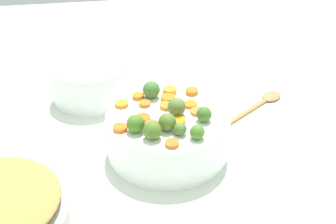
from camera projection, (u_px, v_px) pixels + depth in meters
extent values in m
cube|color=silver|center=(161.00, 155.00, 1.10)|extent=(2.40, 2.40, 0.02)
cylinder|color=white|center=(168.00, 134.00, 1.07)|extent=(0.30, 0.30, 0.10)
cylinder|color=orange|center=(152.00, 125.00, 1.00)|extent=(0.04, 0.04, 0.01)
cylinder|color=orange|center=(170.00, 91.00, 1.13)|extent=(0.05, 0.05, 0.01)
cylinder|color=orange|center=(178.00, 121.00, 1.01)|extent=(0.04, 0.04, 0.01)
cylinder|color=orange|center=(143.00, 118.00, 1.02)|extent=(0.05, 0.05, 0.01)
cylinder|color=orange|center=(192.00, 91.00, 1.13)|extent=(0.05, 0.05, 0.01)
cylinder|color=orange|center=(167.00, 106.00, 1.07)|extent=(0.04, 0.04, 0.01)
cylinder|color=orange|center=(122.00, 104.00, 1.08)|extent=(0.05, 0.05, 0.01)
cylinder|color=orange|center=(168.00, 98.00, 1.10)|extent=(0.05, 0.05, 0.01)
cylinder|color=orange|center=(172.00, 144.00, 0.94)|extent=(0.04, 0.04, 0.01)
cylinder|color=orange|center=(190.00, 104.00, 1.08)|extent=(0.04, 0.04, 0.01)
cylinder|color=orange|center=(145.00, 104.00, 1.08)|extent=(0.03, 0.03, 0.01)
cylinder|color=orange|center=(198.00, 112.00, 1.05)|extent=(0.04, 0.04, 0.01)
cylinder|color=orange|center=(120.00, 128.00, 0.99)|extent=(0.04, 0.04, 0.01)
cylinder|color=orange|center=(138.00, 96.00, 1.11)|extent=(0.04, 0.04, 0.01)
sphere|color=#50782A|center=(152.00, 130.00, 0.95)|extent=(0.04, 0.04, 0.04)
sphere|color=olive|center=(176.00, 106.00, 1.04)|extent=(0.04, 0.04, 0.04)
sphere|color=#587C37|center=(180.00, 129.00, 0.97)|extent=(0.03, 0.03, 0.03)
sphere|color=#4B7C26|center=(136.00, 124.00, 0.98)|extent=(0.04, 0.04, 0.04)
sphere|color=#437329|center=(204.00, 114.00, 1.01)|extent=(0.04, 0.04, 0.04)
sphere|color=#4E802D|center=(197.00, 132.00, 0.96)|extent=(0.03, 0.03, 0.03)
sphere|color=#467E36|center=(151.00, 90.00, 1.10)|extent=(0.04, 0.04, 0.04)
sphere|color=#57782A|center=(167.00, 122.00, 0.98)|extent=(0.04, 0.04, 0.04)
cube|color=#AF7E4B|center=(246.00, 113.00, 1.24)|extent=(0.13, 0.18, 0.01)
ellipsoid|color=#AF7E4B|center=(271.00, 96.00, 1.31)|extent=(0.08, 0.08, 0.01)
cylinder|color=white|center=(90.00, 82.00, 1.29)|extent=(0.22, 0.22, 0.11)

